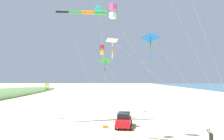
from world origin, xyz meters
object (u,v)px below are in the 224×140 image
kite_box_rainbow_low_near (113,11)px  kite_delta_orange_high_right (150,38)px  kite_delta_white_trailing (99,8)px  kite_box_black_fish_shape (47,87)px  parked_car (124,120)px  kite_delta_long_streamer_left (105,61)px  cooler_box (105,126)px  kite_delta_green_low_center (113,41)px  kite_windsock_small_distant (89,13)px  person_adult_flyer (211,139)px  kite_box_magenta_far_left (102,50)px

kite_box_rainbow_low_near → kite_delta_orange_high_right: (-4.07, -1.38, -2.55)m
kite_delta_white_trailing → kite_box_black_fish_shape: kite_delta_white_trailing is taller
parked_car → kite_delta_long_streamer_left: bearing=17.0°
kite_delta_long_streamer_left → cooler_box: bearing=-92.1°
cooler_box → kite_delta_green_low_center: 14.06m
kite_box_rainbow_low_near → kite_delta_long_streamer_left: 7.55m
kite_windsock_small_distant → kite_delta_green_low_center: size_ratio=1.32×
parked_car → kite_windsock_small_distant: kite_windsock_small_distant is taller
parked_car → kite_box_rainbow_low_near: size_ratio=0.32×
person_adult_flyer → kite_windsock_small_distant: size_ratio=0.11×
kite_windsock_small_distant → kite_delta_long_streamer_left: 8.76m
kite_box_magenta_far_left → kite_delta_green_low_center: 16.09m
kite_box_black_fish_shape → kite_box_magenta_far_left: 10.71m
kite_box_magenta_far_left → kite_delta_orange_high_right: bearing=121.8°
kite_delta_white_trailing → kite_box_black_fish_shape: (7.78, 5.19, -14.70)m
cooler_box → kite_delta_long_streamer_left: (0.00, 0.10, 8.52)m
kite_box_black_fish_shape → kite_delta_long_streamer_left: bearing=149.5°
kite_box_rainbow_low_near → kite_box_black_fish_shape: kite_box_rainbow_low_near is taller
kite_box_black_fish_shape → person_adult_flyer: bearing=145.6°
person_adult_flyer → kite_delta_long_streamer_left: size_ratio=0.20×
kite_delta_white_trailing → kite_box_black_fish_shape: size_ratio=1.59×
kite_delta_white_trailing → kite_delta_green_low_center: size_ratio=1.59×
person_adult_flyer → kite_box_black_fish_shape: (19.77, -13.53, 4.04)m
kite_delta_white_trailing → kite_delta_green_low_center: 24.05m
kite_delta_long_streamer_left → kite_delta_white_trailing: 15.65m
parked_car → kite_box_black_fish_shape: size_ratio=0.35×
cooler_box → kite_box_black_fish_shape: 12.27m
kite_box_black_fish_shape → kite_delta_white_trailing: bearing=-146.3°
kite_box_rainbow_low_near → kite_delta_orange_high_right: 4.99m
person_adult_flyer → kite_delta_white_trailing: kite_delta_white_trailing is taller
kite_delta_long_streamer_left → kite_delta_white_trailing: (1.97, -10.94, 11.01)m
kite_box_rainbow_low_near → kite_windsock_small_distant: (3.84, -9.18, 3.00)m
kite_delta_orange_high_right → kite_delta_green_low_center: 7.35m
parked_car → cooler_box: bearing=14.8°
kite_windsock_small_distant → kite_delta_white_trailing: bearing=-95.4°
parked_car → kite_box_rainbow_low_near: (1.30, 6.59, 12.42)m
kite_windsock_small_distant → kite_delta_long_streamer_left: kite_windsock_small_distant is taller
kite_windsock_small_distant → kite_delta_white_trailing: 8.35m
kite_box_rainbow_low_near → parked_car: bearing=-101.2°
parked_car → kite_delta_long_streamer_left: (2.44, 0.75, 7.78)m
kite_box_rainbow_low_near → kite_delta_white_trailing: size_ratio=0.70×
cooler_box → kite_delta_white_trailing: kite_delta_white_trailing is taller
kite_delta_white_trailing → kite_delta_orange_high_right: (-7.18, 15.40, -8.92)m
kite_box_black_fish_shape → kite_delta_green_low_center: 20.13m
parked_car → cooler_box: 2.63m
person_adult_flyer → kite_box_magenta_far_left: size_ratio=0.16×
kite_box_magenta_far_left → kite_box_black_fish_shape: bearing=-2.6°
kite_box_magenta_far_left → parked_car: bearing=125.7°
cooler_box → kite_delta_white_trailing: 22.43m
cooler_box → person_adult_flyer: (-10.01, 7.88, 0.79)m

